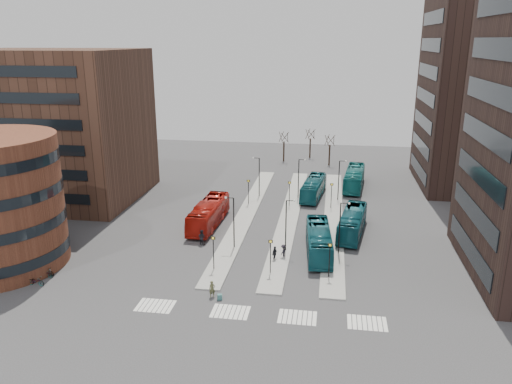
# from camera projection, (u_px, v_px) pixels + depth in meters

# --- Properties ---
(ground) EXTENTS (160.00, 160.00, 0.00)m
(ground) POSITION_uv_depth(u_px,v_px,m) (233.00, 338.00, 40.66)
(ground) COLOR #323234
(ground) RESTS_ON ground
(island_left) EXTENTS (2.50, 45.00, 0.15)m
(island_left) POSITION_uv_depth(u_px,v_px,m) (247.00, 213.00, 69.56)
(island_left) COLOR gray
(island_left) RESTS_ON ground
(island_mid) EXTENTS (2.50, 45.00, 0.15)m
(island_mid) POSITION_uv_depth(u_px,v_px,m) (289.00, 216.00, 68.69)
(island_mid) COLOR gray
(island_mid) RESTS_ON ground
(island_right) EXTENTS (2.50, 45.00, 0.15)m
(island_right) POSITION_uv_depth(u_px,v_px,m) (333.00, 218.00, 67.82)
(island_right) COLOR gray
(island_right) RESTS_ON ground
(suitcase) EXTENTS (0.53, 0.48, 0.55)m
(suitcase) POSITION_uv_depth(u_px,v_px,m) (220.00, 297.00, 46.59)
(suitcase) COLOR navy
(suitcase) RESTS_ON ground
(red_bus) EXTENTS (3.17, 11.80, 3.26)m
(red_bus) POSITION_uv_depth(u_px,v_px,m) (209.00, 213.00, 64.85)
(red_bus) COLOR #A9160D
(red_bus) RESTS_ON ground
(teal_bus_a) EXTENTS (3.47, 11.18, 3.06)m
(teal_bus_a) POSITION_uv_depth(u_px,v_px,m) (319.00, 241.00, 56.36)
(teal_bus_a) COLOR #12505B
(teal_bus_a) RESTS_ON ground
(teal_bus_b) EXTENTS (3.68, 10.76, 2.94)m
(teal_bus_b) POSITION_uv_depth(u_px,v_px,m) (313.00, 188.00, 76.63)
(teal_bus_b) COLOR #12555E
(teal_bus_b) RESTS_ON ground
(teal_bus_c) EXTENTS (4.14, 11.11, 3.02)m
(teal_bus_c) POSITION_uv_depth(u_px,v_px,m) (352.00, 222.00, 62.00)
(teal_bus_c) COLOR #12515D
(teal_bus_c) RESTS_ON ground
(teal_bus_d) EXTENTS (3.91, 11.87, 3.25)m
(teal_bus_d) POSITION_uv_depth(u_px,v_px,m) (354.00, 178.00, 81.36)
(teal_bus_d) COLOR #156969
(teal_bus_d) RESTS_ON ground
(traveller) EXTENTS (0.70, 0.60, 1.63)m
(traveller) POSITION_uv_depth(u_px,v_px,m) (212.00, 289.00, 46.93)
(traveller) COLOR brown
(traveller) RESTS_ON ground
(commuter_a) EXTENTS (1.10, 0.99, 1.85)m
(commuter_a) POSITION_uv_depth(u_px,v_px,m) (202.00, 237.00, 58.92)
(commuter_a) COLOR black
(commuter_a) RESTS_ON ground
(commuter_b) EXTENTS (0.77, 1.07, 1.69)m
(commuter_b) POSITION_uv_depth(u_px,v_px,m) (275.00, 254.00, 54.63)
(commuter_b) COLOR black
(commuter_b) RESTS_ON ground
(commuter_c) EXTENTS (0.87, 1.14, 1.57)m
(commuter_c) POSITION_uv_depth(u_px,v_px,m) (283.00, 251.00, 55.39)
(commuter_c) COLOR black
(commuter_c) RESTS_ON ground
(bicycle_near) EXTENTS (1.82, 0.74, 0.93)m
(bicycle_near) POSITION_uv_depth(u_px,v_px,m) (36.00, 281.00, 49.21)
(bicycle_near) COLOR gray
(bicycle_near) RESTS_ON ground
(bicycle_mid) EXTENTS (1.68, 0.83, 0.97)m
(bicycle_mid) POSITION_uv_depth(u_px,v_px,m) (48.00, 271.00, 51.23)
(bicycle_mid) COLOR gray
(bicycle_mid) RESTS_ON ground
(bicycle_far) EXTENTS (1.59, 0.60, 0.83)m
(bicycle_far) POSITION_uv_depth(u_px,v_px,m) (46.00, 274.00, 50.86)
(bicycle_far) COLOR gray
(bicycle_far) RESTS_ON ground
(crosswalk_stripes) EXTENTS (22.35, 2.40, 0.01)m
(crosswalk_stripes) POSITION_uv_depth(u_px,v_px,m) (261.00, 314.00, 44.18)
(crosswalk_stripes) COLOR silver
(crosswalk_stripes) RESTS_ON ground
(office_block) EXTENTS (25.00, 20.12, 22.00)m
(office_block) POSITION_uv_depth(u_px,v_px,m) (53.00, 125.00, 74.47)
(office_block) COLOR #4A2F22
(office_block) RESTS_ON ground
(tower_far) EXTENTS (20.12, 20.00, 30.00)m
(tower_far) POSITION_uv_depth(u_px,v_px,m) (491.00, 94.00, 78.86)
(tower_far) COLOR #2F201A
(tower_far) RESTS_ON ground
(sign_poles) EXTENTS (12.45, 22.12, 3.65)m
(sign_poles) POSITION_uv_depth(u_px,v_px,m) (282.00, 217.00, 61.45)
(sign_poles) COLOR black
(sign_poles) RESTS_ON ground
(lamp_posts) EXTENTS (14.04, 20.24, 6.12)m
(lamp_posts) POSITION_uv_depth(u_px,v_px,m) (293.00, 196.00, 65.68)
(lamp_posts) COLOR black
(lamp_posts) RESTS_ON ground
(bare_trees) EXTENTS (10.97, 8.14, 5.90)m
(bare_trees) POSITION_uv_depth(u_px,v_px,m) (308.00, 148.00, 98.68)
(bare_trees) COLOR black
(bare_trees) RESTS_ON ground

